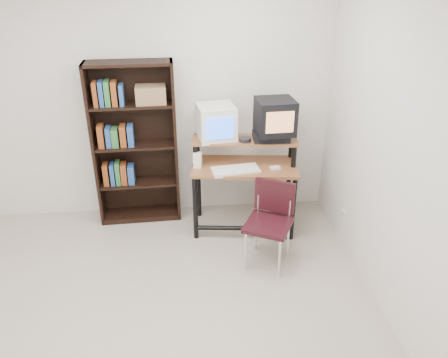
{
  "coord_description": "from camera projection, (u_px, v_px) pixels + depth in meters",
  "views": [
    {
      "loc": [
        0.45,
        -2.51,
        2.59
      ],
      "look_at": [
        0.77,
        1.1,
        0.8
      ],
      "focal_mm": 35.0,
      "sensor_mm": 36.0,
      "label": 1
    }
  ],
  "objects": [
    {
      "name": "floor",
      "position": [
        137.0,
        339.0,
        3.36
      ],
      "size": [
        4.0,
        4.0,
        0.01
      ],
      "primitive_type": "cube",
      "color": "#C1B39F",
      "rests_on": "ground"
    },
    {
      "name": "back_wall",
      "position": [
        143.0,
        101.0,
        4.56
      ],
      "size": [
        4.0,
        0.01,
        2.6
      ],
      "primitive_type": "cube",
      "color": "white",
      "rests_on": "floor"
    },
    {
      "name": "right_wall",
      "position": [
        420.0,
        177.0,
        2.94
      ],
      "size": [
        0.01,
        4.0,
        2.6
      ],
      "primitive_type": "cube",
      "color": "white",
      "rests_on": "floor"
    },
    {
      "name": "computer_desk",
      "position": [
        244.0,
        170.0,
        4.51
      ],
      "size": [
        1.12,
        0.65,
        0.98
      ],
      "rotation": [
        0.0,
        0.0,
        -0.11
      ],
      "color": "#935830",
      "rests_on": "floor"
    },
    {
      "name": "crt_monitor",
      "position": [
        216.0,
        122.0,
        4.42
      ],
      "size": [
        0.41,
        0.42,
        0.35
      ],
      "rotation": [
        0.0,
        0.0,
        0.14
      ],
      "color": "white",
      "rests_on": "computer_desk"
    },
    {
      "name": "vcr",
      "position": [
        271.0,
        137.0,
        4.42
      ],
      "size": [
        0.37,
        0.28,
        0.08
      ],
      "primitive_type": "cube",
      "rotation": [
        0.0,
        0.0,
        -0.05
      ],
      "color": "black",
      "rests_on": "computer_desk"
    },
    {
      "name": "crt_tv",
      "position": [
        275.0,
        117.0,
        4.33
      ],
      "size": [
        0.39,
        0.39,
        0.35
      ],
      "rotation": [
        0.0,
        0.0,
        0.07
      ],
      "color": "black",
      "rests_on": "vcr"
    },
    {
      "name": "cd_spindle",
      "position": [
        245.0,
        140.0,
        4.38
      ],
      "size": [
        0.14,
        0.14,
        0.05
      ],
      "primitive_type": "cylinder",
      "rotation": [
        0.0,
        0.0,
        -0.2
      ],
      "color": "#26262B",
      "rests_on": "computer_desk"
    },
    {
      "name": "keyboard",
      "position": [
        236.0,
        170.0,
        4.35
      ],
      "size": [
        0.5,
        0.28,
        0.03
      ],
      "primitive_type": "cube",
      "rotation": [
        0.0,
        0.0,
        0.15
      ],
      "color": "white",
      "rests_on": "computer_desk"
    },
    {
      "name": "mousepad",
      "position": [
        273.0,
        169.0,
        4.4
      ],
      "size": [
        0.24,
        0.2,
        0.01
      ],
      "primitive_type": "cube",
      "rotation": [
        0.0,
        0.0,
        -0.1
      ],
      "color": "black",
      "rests_on": "computer_desk"
    },
    {
      "name": "mouse",
      "position": [
        275.0,
        168.0,
        4.38
      ],
      "size": [
        0.11,
        0.07,
        0.03
      ],
      "primitive_type": "cube",
      "rotation": [
        0.0,
        0.0,
        0.12
      ],
      "color": "white",
      "rests_on": "mousepad"
    },
    {
      "name": "desk_speaker",
      "position": [
        198.0,
        161.0,
        4.39
      ],
      "size": [
        0.09,
        0.09,
        0.17
      ],
      "primitive_type": "cube",
      "rotation": [
        0.0,
        0.0,
        -0.2
      ],
      "color": "white",
      "rests_on": "computer_desk"
    },
    {
      "name": "pc_tower",
      "position": [
        280.0,
        211.0,
        4.67
      ],
      "size": [
        0.28,
        0.48,
        0.42
      ],
      "primitive_type": "cube",
      "rotation": [
        0.0,
        0.0,
        -0.18
      ],
      "color": "black",
      "rests_on": "floor"
    },
    {
      "name": "school_chair",
      "position": [
        271.0,
        215.0,
        4.05
      ],
      "size": [
        0.53,
        0.53,
        0.8
      ],
      "rotation": [
        0.0,
        0.0,
        -0.46
      ],
      "color": "black",
      "rests_on": "floor"
    },
    {
      "name": "bookshelf",
      "position": [
        135.0,
        142.0,
        4.6
      ],
      "size": [
        0.88,
        0.33,
        1.74
      ],
      "rotation": [
        0.0,
        0.0,
        0.05
      ],
      "color": "black",
      "rests_on": "floor"
    },
    {
      "name": "wall_outlet",
      "position": [
        343.0,
        216.0,
        4.41
      ],
      "size": [
        0.02,
        0.08,
        0.12
      ],
      "primitive_type": "cube",
      "color": "beige",
      "rests_on": "right_wall"
    }
  ]
}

